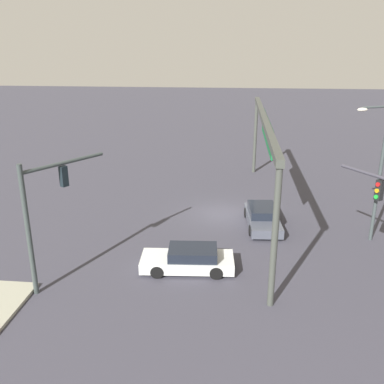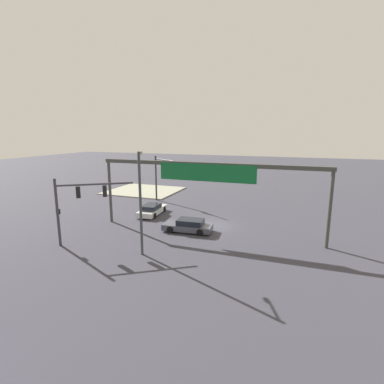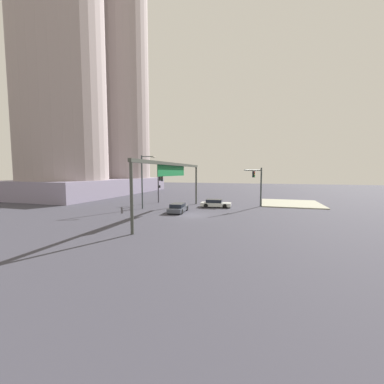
{
  "view_description": "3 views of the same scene",
  "coord_description": "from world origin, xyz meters",
  "views": [
    {
      "loc": [
        26.38,
        0.61,
        10.72
      ],
      "look_at": [
        0.98,
        -1.99,
        1.84
      ],
      "focal_mm": 39.59,
      "sensor_mm": 36.0,
      "label": 1
    },
    {
      "loc": [
        -7.79,
        27.09,
        9.19
      ],
      "look_at": [
        1.95,
        0.67,
        3.43
      ],
      "focal_mm": 27.39,
      "sensor_mm": 36.0,
      "label": 2
    },
    {
      "loc": [
        -28.05,
        -8.36,
        5.37
      ],
      "look_at": [
        2.28,
        0.72,
        2.73
      ],
      "focal_mm": 22.02,
      "sensor_mm": 36.0,
      "label": 3
    }
  ],
  "objects": [
    {
      "name": "overhead_sign_gantry",
      "position": [
        -0.02,
        2.44,
        5.54
      ],
      "size": [
        20.97,
        0.43,
        6.58
      ],
      "color": "#3E423C",
      "rests_on": "ground"
    },
    {
      "name": "sedan_car_approaching",
      "position": [
        1.64,
        2.5,
        0.58
      ],
      "size": [
        4.74,
        2.23,
        1.21
      ],
      "rotation": [
        0.0,
        0.0,
        0.08
      ],
      "color": "#464A56",
      "rests_on": "ground"
    },
    {
      "name": "traffic_signal_near_corner",
      "position": [
        9.72,
        -7.72,
        4.01
      ],
      "size": [
        3.8,
        2.52,
        6.1
      ],
      "rotation": [
        0.0,
        0.0,
        2.57
      ],
      "color": "#333C3B",
      "rests_on": "ground"
    },
    {
      "name": "sedan_car_waiting_far",
      "position": [
        7.6,
        -1.48,
        0.58
      ],
      "size": [
        2.19,
        4.74,
        1.21
      ],
      "rotation": [
        0.0,
        0.0,
        -1.5
      ],
      "color": "silver",
      "rests_on": "ground"
    },
    {
      "name": "streetlamp_curved_arm",
      "position": [
        3.16,
        8.46,
        4.52
      ],
      "size": [
        1.02,
        2.01,
        7.84
      ],
      "rotation": [
        0.0,
        0.0,
        -1.17
      ],
      "color": "#394243",
      "rests_on": "ground"
    },
    {
      "name": "ground_plane",
      "position": [
        0.0,
        0.0,
        0.0
      ],
      "size": [
        178.5,
        178.5,
        0.0
      ],
      "primitive_type": "plane",
      "color": "#3B3A45"
    }
  ]
}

